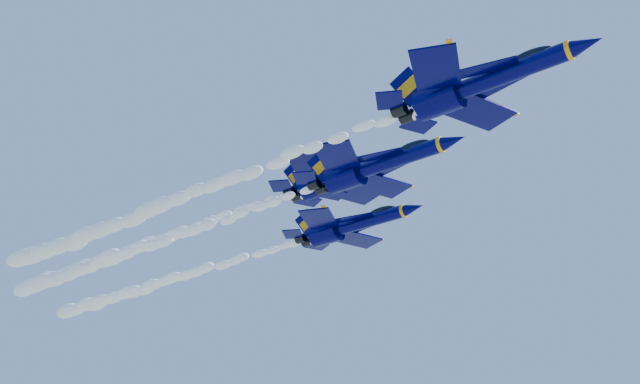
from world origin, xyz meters
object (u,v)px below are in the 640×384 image
Objects in this scene: jet_lead at (478,84)px; jet_third at (345,175)px; jet_fourth at (350,226)px; jet_second at (374,166)px.

jet_third is (-24.07, 17.14, 6.78)m from jet_lead.
jet_lead is 44.24m from jet_fourth.
jet_lead is 0.87× the size of jet_third.
jet_third is at bearing 144.54° from jet_lead.
jet_third is at bearing -57.78° from jet_fourth.
jet_second is 0.91× the size of jet_fourth.
jet_fourth reaches higher than jet_third.
jet_lead is 19.97m from jet_second.
jet_second is at bearing 145.92° from jet_lead.
jet_lead is 0.84× the size of jet_fourth.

